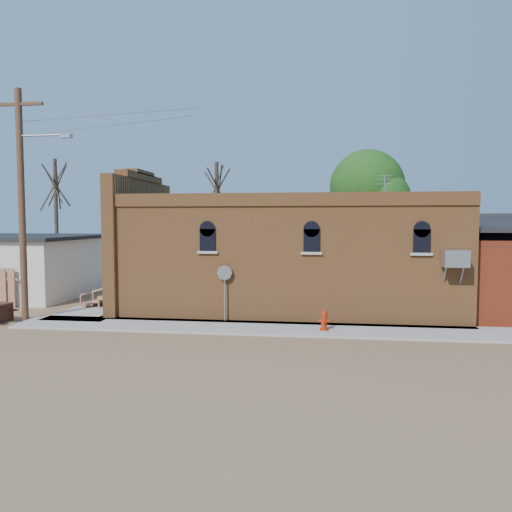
# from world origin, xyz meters

# --- Properties ---
(ground) EXTENTS (120.00, 120.00, 0.00)m
(ground) POSITION_xyz_m (0.00, 0.00, 0.00)
(ground) COLOR brown
(ground) RESTS_ON ground
(sidewalk_south) EXTENTS (19.00, 2.20, 0.08)m
(sidewalk_south) POSITION_xyz_m (1.50, 0.90, 0.04)
(sidewalk_south) COLOR #9E9991
(sidewalk_south) RESTS_ON ground
(sidewalk_west) EXTENTS (2.60, 10.00, 0.08)m
(sidewalk_west) POSITION_xyz_m (-6.30, 6.00, 0.04)
(sidewalk_west) COLOR #9E9991
(sidewalk_west) RESTS_ON ground
(brick_bar) EXTENTS (16.40, 7.97, 6.30)m
(brick_bar) POSITION_xyz_m (1.64, 5.49, 2.34)
(brick_bar) COLOR #A66332
(brick_bar) RESTS_ON ground
(utility_pole) EXTENTS (3.12, 0.26, 9.00)m
(utility_pole) POSITION_xyz_m (-8.14, 1.20, 4.77)
(utility_pole) COLOR #452B1B
(utility_pole) RESTS_ON ground
(tree_bare_near) EXTENTS (2.80, 2.80, 7.65)m
(tree_bare_near) POSITION_xyz_m (-3.00, 13.00, 5.96)
(tree_bare_near) COLOR #423325
(tree_bare_near) RESTS_ON ground
(tree_bare_far) EXTENTS (2.80, 2.80, 8.16)m
(tree_bare_far) POSITION_xyz_m (-14.00, 14.00, 6.36)
(tree_bare_far) COLOR #423325
(tree_bare_far) RESTS_ON ground
(tree_leafy) EXTENTS (4.40, 4.40, 8.15)m
(tree_leafy) POSITION_xyz_m (6.00, 13.50, 5.93)
(tree_leafy) COLOR #423325
(tree_leafy) RESTS_ON ground
(fire_hydrant) EXTENTS (0.40, 0.37, 0.71)m
(fire_hydrant) POSITION_xyz_m (3.49, 0.68, 0.43)
(fire_hydrant) COLOR #AD2109
(fire_hydrant) RESTS_ON sidewalk_south
(stop_sign) EXTENTS (0.58, 0.16, 2.17)m
(stop_sign) POSITION_xyz_m (-0.30, 1.80, 1.74)
(stop_sign) COLOR #94959A
(stop_sign) RESTS_ON sidewalk_south
(trash_barrel) EXTENTS (0.58, 0.58, 0.70)m
(trash_barrel) POSITION_xyz_m (-5.30, 5.89, 0.43)
(trash_barrel) COLOR navy
(trash_barrel) RESTS_ON sidewalk_west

